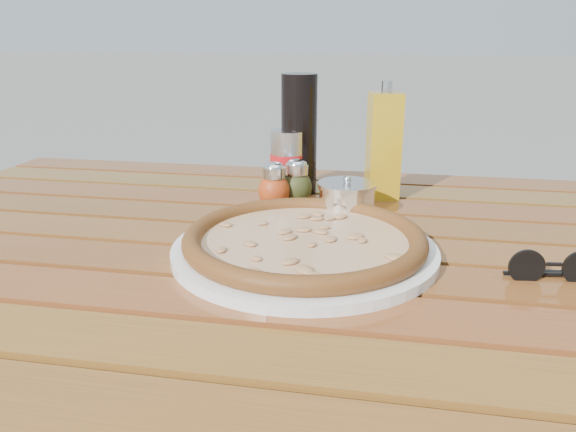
% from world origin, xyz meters
% --- Properties ---
extents(table, '(1.40, 0.90, 0.75)m').
position_xyz_m(table, '(0.00, -0.00, 0.67)').
color(table, '#3A240D').
rests_on(table, ground).
extents(plate, '(0.43, 0.43, 0.01)m').
position_xyz_m(plate, '(0.04, -0.05, 0.76)').
color(plate, white).
rests_on(plate, table).
extents(pizza, '(0.36, 0.36, 0.03)m').
position_xyz_m(pizza, '(0.04, -0.05, 0.77)').
color(pizza, beige).
rests_on(pizza, plate).
extents(pepper_shaker, '(0.06, 0.06, 0.08)m').
position_xyz_m(pepper_shaker, '(-0.05, 0.15, 0.79)').
color(pepper_shaker, '#BD4215').
rests_on(pepper_shaker, table).
extents(oregano_shaker, '(0.07, 0.07, 0.08)m').
position_xyz_m(oregano_shaker, '(-0.02, 0.18, 0.79)').
color(oregano_shaker, '#3E431A').
rests_on(oregano_shaker, table).
extents(dark_bottle, '(0.08, 0.08, 0.22)m').
position_xyz_m(dark_bottle, '(-0.02, 0.26, 0.86)').
color(dark_bottle, black).
rests_on(dark_bottle, table).
extents(soda_can, '(0.07, 0.07, 0.12)m').
position_xyz_m(soda_can, '(-0.04, 0.24, 0.81)').
color(soda_can, silver).
rests_on(soda_can, table).
extents(olive_oil_cruet, '(0.07, 0.07, 0.21)m').
position_xyz_m(olive_oil_cruet, '(0.13, 0.25, 0.85)').
color(olive_oil_cruet, '#B48913').
rests_on(olive_oil_cruet, table).
extents(parmesan_tin, '(0.12, 0.12, 0.07)m').
position_xyz_m(parmesan_tin, '(0.08, 0.12, 0.78)').
color(parmesan_tin, white).
rests_on(parmesan_tin, table).
extents(sunglasses, '(0.11, 0.04, 0.04)m').
position_xyz_m(sunglasses, '(0.35, -0.08, 0.77)').
color(sunglasses, black).
rests_on(sunglasses, table).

